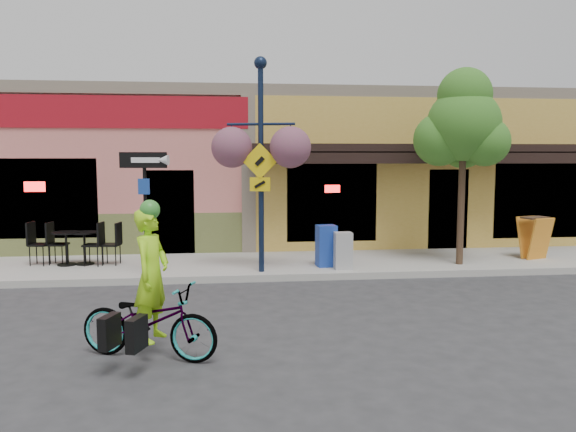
# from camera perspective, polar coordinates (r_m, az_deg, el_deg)

# --- Properties ---
(ground) EXTENTS (90.00, 90.00, 0.00)m
(ground) POSITION_cam_1_polar(r_m,az_deg,el_deg) (11.56, 1.77, -7.16)
(ground) COLOR #2D2D30
(ground) RESTS_ON ground
(sidewalk) EXTENTS (24.00, 3.00, 0.15)m
(sidewalk) POSITION_cam_1_polar(r_m,az_deg,el_deg) (13.49, 0.55, -4.92)
(sidewalk) COLOR #9E9B93
(sidewalk) RESTS_ON ground
(curb) EXTENTS (24.00, 0.12, 0.15)m
(curb) POSITION_cam_1_polar(r_m,az_deg,el_deg) (12.08, 1.40, -6.22)
(curb) COLOR #A8A59E
(curb) RESTS_ON ground
(building) EXTENTS (18.20, 8.20, 4.50)m
(building) POSITION_cam_1_polar(r_m,az_deg,el_deg) (18.71, -1.50, 4.85)
(building) COLOR #CF7066
(building) RESTS_ON ground
(bicycle) EXTENTS (2.02, 1.28, 1.00)m
(bicycle) POSITION_cam_1_polar(r_m,az_deg,el_deg) (7.68, -13.95, -10.33)
(bicycle) COLOR maroon
(bicycle) RESTS_ON ground
(cyclist_rider) EXTENTS (0.61, 0.74, 1.73)m
(cyclist_rider) POSITION_cam_1_polar(r_m,az_deg,el_deg) (7.58, -13.65, -7.68)
(cyclist_rider) COLOR #A5F119
(cyclist_rider) RESTS_ON ground
(lamp_post) EXTENTS (1.57, 0.94, 4.60)m
(lamp_post) POSITION_cam_1_polar(r_m,az_deg,el_deg) (12.04, -2.76, 5.12)
(lamp_post) COLOR #101C34
(lamp_post) RESTS_ON sidewalk
(one_way_sign) EXTENTS (1.01, 0.40, 2.58)m
(one_way_sign) POSITION_cam_1_polar(r_m,az_deg,el_deg) (11.96, -14.26, 0.11)
(one_way_sign) COLOR black
(one_way_sign) RESTS_ON sidewalk
(cafe_set_left) EXTENTS (1.80, 1.10, 1.01)m
(cafe_set_left) POSITION_cam_1_polar(r_m,az_deg,el_deg) (13.86, -21.61, -2.61)
(cafe_set_left) COLOR black
(cafe_set_left) RESTS_ON sidewalk
(cafe_set_right) EXTENTS (1.77, 1.08, 0.99)m
(cafe_set_right) POSITION_cam_1_polar(r_m,az_deg,el_deg) (13.81, -19.97, -2.62)
(cafe_set_right) COLOR black
(cafe_set_right) RESTS_ON sidewalk
(newspaper_box_blue) EXTENTS (0.46, 0.42, 0.94)m
(newspaper_box_blue) POSITION_cam_1_polar(r_m,az_deg,el_deg) (12.81, 3.90, -3.04)
(newspaper_box_blue) COLOR #1A399C
(newspaper_box_blue) RESTS_ON sidewalk
(newspaper_box_grey) EXTENTS (0.39, 0.35, 0.82)m
(newspaper_box_grey) POSITION_cam_1_polar(r_m,az_deg,el_deg) (12.55, 5.61, -3.52)
(newspaper_box_grey) COLOR #A4A4A4
(newspaper_box_grey) RESTS_ON sidewalk
(street_tree) EXTENTS (2.01, 2.01, 4.55)m
(street_tree) POSITION_cam_1_polar(r_m,az_deg,el_deg) (13.48, 17.30, 4.85)
(street_tree) COLOR #3D7A26
(street_tree) RESTS_ON sidewalk
(sandwich_board) EXTENTS (0.74, 0.63, 1.04)m
(sandwich_board) POSITION_cam_1_polar(r_m,az_deg,el_deg) (14.86, 24.29, -2.11)
(sandwich_board) COLOR orange
(sandwich_board) RESTS_ON sidewalk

